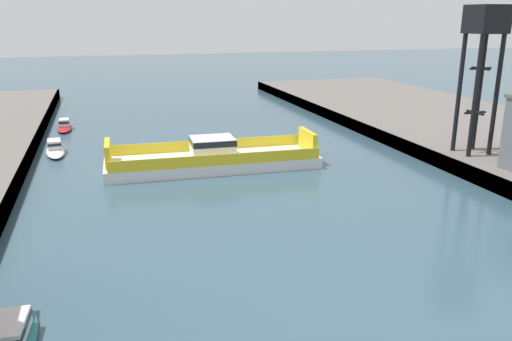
% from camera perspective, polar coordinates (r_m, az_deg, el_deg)
% --- Properties ---
extents(chain_ferry, '(21.57, 7.17, 3.30)m').
position_cam_1_polar(chain_ferry, '(52.31, -4.81, 1.35)').
color(chain_ferry, silver).
rests_on(chain_ferry, ground).
extents(moored_boat_near_left, '(3.21, 7.70, 1.30)m').
position_cam_1_polar(moored_boat_near_left, '(27.45, -26.09, -16.61)').
color(moored_boat_near_left, '#237075').
rests_on(moored_boat_near_left, ground).
extents(moored_boat_near_right, '(1.84, 5.79, 1.45)m').
position_cam_1_polar(moored_boat_near_right, '(74.70, -20.45, 4.65)').
color(moored_boat_near_right, red).
rests_on(moored_boat_near_right, ground).
extents(moored_boat_mid_left, '(2.60, 6.57, 1.54)m').
position_cam_1_polar(moored_boat_mid_left, '(61.86, -21.39, 2.24)').
color(moored_boat_mid_left, white).
rests_on(moored_boat_mid_left, ground).
extents(crane_tower, '(3.14, 3.14, 14.37)m').
position_cam_1_polar(crane_tower, '(55.27, 23.96, 13.09)').
color(crane_tower, black).
rests_on(crane_tower, quay_right).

